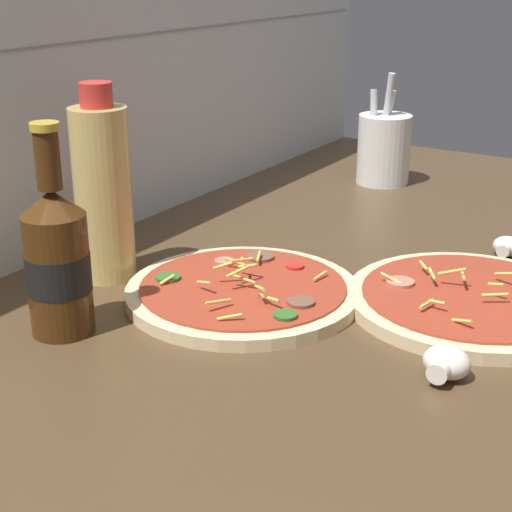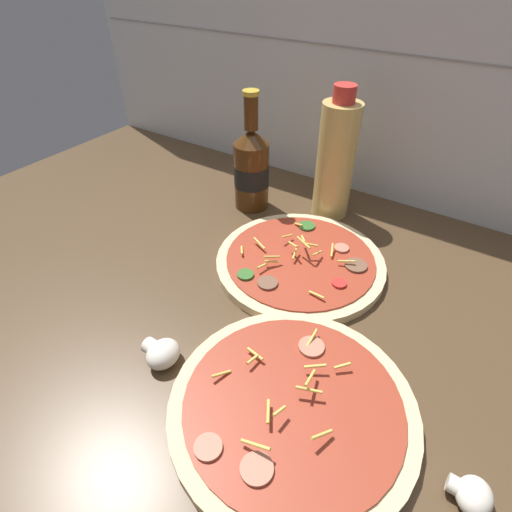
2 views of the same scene
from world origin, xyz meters
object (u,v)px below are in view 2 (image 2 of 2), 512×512
object	(u,v)px
beer_bottle	(251,168)
mushroom_left	(162,353)
pizza_near	(292,407)
mushroom_right	(472,495)
pizza_far	(300,262)
oil_bottle	(336,160)

from	to	relation	value
beer_bottle	mushroom_left	bearing A→B (deg)	-72.76
pizza_near	beer_bottle	xyz separation A→B (cm)	(-29.25, 35.45, 7.38)
beer_bottle	mushroom_right	distance (cm)	59.56
beer_bottle	pizza_far	bearing A→B (deg)	-33.86
oil_bottle	mushroom_right	size ratio (longest dim) A/B	5.91
oil_bottle	pizza_near	bearing A→B (deg)	-70.39
beer_bottle	mushroom_left	size ratio (longest dim) A/B	4.66
pizza_near	oil_bottle	size ratio (longest dim) A/B	1.17
pizza_near	pizza_far	world-z (taller)	pizza_far
pizza_near	beer_bottle	world-z (taller)	beer_bottle
beer_bottle	mushroom_left	distance (cm)	40.82
beer_bottle	oil_bottle	size ratio (longest dim) A/B	0.93
pizza_far	oil_bottle	distance (cm)	21.18
pizza_far	beer_bottle	distance (cm)	22.38
pizza_far	pizza_near	bearing A→B (deg)	-63.68
pizza_near	oil_bottle	world-z (taller)	oil_bottle
pizza_far	mushroom_left	size ratio (longest dim) A/B	5.70
mushroom_left	mushroom_right	distance (cm)	36.48
pizza_far	oil_bottle	world-z (taller)	oil_bottle
oil_bottle	mushroom_right	bearing A→B (deg)	-50.31
pizza_far	mushroom_right	size ratio (longest dim) A/B	6.75
mushroom_left	pizza_far	bearing A→B (deg)	78.16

